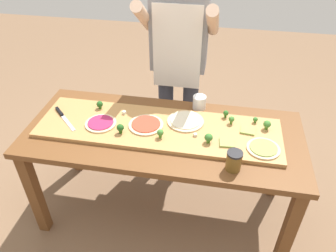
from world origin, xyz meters
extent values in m
plane|color=brown|center=(0.00, 0.00, 0.00)|extent=(8.00, 8.00, 0.00)
cube|color=brown|center=(-0.82, -0.31, 0.36)|extent=(0.07, 0.07, 0.72)
cube|color=brown|center=(0.82, -0.31, 0.36)|extent=(0.07, 0.07, 0.72)
cube|color=brown|center=(-0.82, 0.31, 0.36)|extent=(0.07, 0.07, 0.72)
cube|color=brown|center=(0.82, 0.31, 0.36)|extent=(0.07, 0.07, 0.72)
cube|color=brown|center=(0.00, 0.00, 0.74)|extent=(1.75, 0.75, 0.04)
cube|color=#B27F47|center=(-0.04, 0.01, 0.77)|extent=(1.53, 0.44, 0.02)
cube|color=#B7BABF|center=(-0.61, -0.06, 0.78)|extent=(0.15, 0.15, 0.00)
cube|color=black|center=(-0.72, 0.05, 0.79)|extent=(0.09, 0.09, 0.02)
cylinder|color=beige|center=(0.13, 0.09, 0.78)|extent=(0.24, 0.24, 0.01)
cylinder|color=beige|center=(0.13, 0.09, 0.79)|extent=(0.19, 0.19, 0.01)
cylinder|color=beige|center=(-0.11, 0.01, 0.78)|extent=(0.22, 0.22, 0.01)
cylinder|color=#BC3D28|center=(-0.11, 0.01, 0.79)|extent=(0.18, 0.18, 0.01)
cylinder|color=beige|center=(-0.40, -0.03, 0.78)|extent=(0.20, 0.20, 0.01)
cylinder|color=#9E234C|center=(-0.40, -0.03, 0.79)|extent=(0.16, 0.16, 0.01)
cylinder|color=beige|center=(0.61, -0.09, 0.78)|extent=(0.19, 0.19, 0.01)
cylinder|color=#899E4C|center=(0.61, -0.09, 0.79)|extent=(0.16, 0.16, 0.01)
cube|color=#899E4C|center=(0.40, -0.07, 0.79)|extent=(0.09, 0.09, 0.01)
cube|color=#899E4C|center=(0.52, 0.07, 0.79)|extent=(0.10, 0.10, 0.01)
cylinder|color=#2C5915|center=(-0.47, 0.14, 0.79)|extent=(0.02, 0.02, 0.02)
sphere|color=#23561E|center=(-0.47, 0.14, 0.81)|extent=(0.04, 0.04, 0.04)
cylinder|color=#366618|center=(0.38, 0.19, 0.79)|extent=(0.02, 0.02, 0.02)
sphere|color=#2D6623|center=(0.38, 0.19, 0.81)|extent=(0.04, 0.04, 0.04)
cylinder|color=#487A23|center=(0.00, -0.09, 0.79)|extent=(0.02, 0.02, 0.02)
sphere|color=#427F33|center=(0.00, -0.09, 0.82)|extent=(0.04, 0.04, 0.04)
cylinder|color=#3F7220|center=(0.29, -0.09, 0.79)|extent=(0.02, 0.02, 0.02)
sphere|color=#38752D|center=(0.29, -0.09, 0.82)|extent=(0.05, 0.05, 0.05)
cylinder|color=#487A23|center=(0.42, 0.13, 0.79)|extent=(0.02, 0.02, 0.02)
sphere|color=#427F33|center=(0.42, 0.13, 0.82)|extent=(0.04, 0.04, 0.04)
cylinder|color=#3F7220|center=(0.57, 0.17, 0.79)|extent=(0.01, 0.01, 0.01)
sphere|color=#38752D|center=(0.57, 0.17, 0.80)|extent=(0.03, 0.03, 0.03)
cylinder|color=#487A23|center=(0.63, 0.11, 0.79)|extent=(0.02, 0.02, 0.02)
sphere|color=#427F33|center=(0.63, 0.11, 0.82)|extent=(0.05, 0.05, 0.05)
cylinder|color=#2C5915|center=(-0.25, -0.09, 0.79)|extent=(0.02, 0.02, 0.03)
sphere|color=#23561E|center=(-0.25, -0.09, 0.82)|extent=(0.05, 0.05, 0.05)
cube|color=white|center=(0.21, -0.04, 0.79)|extent=(0.03, 0.03, 0.02)
cube|color=silver|center=(-0.49, 0.19, 0.79)|extent=(0.02, 0.02, 0.02)
cube|color=silver|center=(-0.29, 0.11, 0.79)|extent=(0.03, 0.03, 0.02)
cylinder|color=white|center=(0.19, 0.31, 0.80)|extent=(0.09, 0.09, 0.09)
cylinder|color=white|center=(0.19, 0.31, 0.78)|extent=(0.08, 0.08, 0.05)
cylinder|color=brown|center=(0.44, -0.26, 0.81)|extent=(0.08, 0.08, 0.11)
cylinder|color=black|center=(0.44, -0.26, 0.87)|extent=(0.09, 0.09, 0.01)
cylinder|color=#333847|center=(-0.10, 0.62, 0.45)|extent=(0.12, 0.12, 0.90)
cylinder|color=#333847|center=(0.10, 0.62, 0.45)|extent=(0.12, 0.12, 0.90)
cube|color=gray|center=(0.00, 0.62, 1.18)|extent=(0.40, 0.20, 0.55)
cube|color=silver|center=(0.00, 0.51, 1.09)|extent=(0.34, 0.01, 0.60)
cylinder|color=#DBB293|center=(-0.23, 0.52, 1.30)|extent=(0.08, 0.39, 0.31)
cylinder|color=#DBB293|center=(0.23, 0.52, 1.30)|extent=(0.08, 0.39, 0.31)
camera|label=1|loc=(0.32, -1.58, 2.02)|focal=34.73mm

